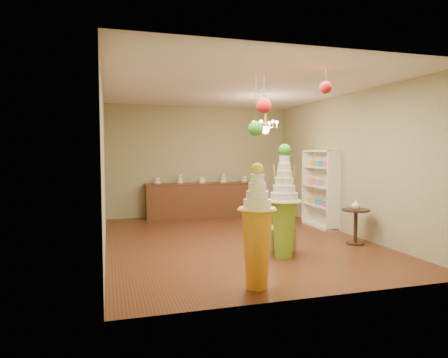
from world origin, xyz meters
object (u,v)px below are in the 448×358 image
object	(u,v)px
pedestal_green	(284,213)
pedestal_orange	(257,238)
round_table	(356,222)
sideboard	(202,199)

from	to	relation	value
pedestal_green	pedestal_orange	xyz separation A→B (m)	(-0.98, -1.29, -0.08)
round_table	pedestal_green	bearing A→B (deg)	-164.24
sideboard	round_table	bearing A→B (deg)	-61.85
sideboard	pedestal_green	bearing A→B (deg)	-85.15
pedestal_green	sideboard	distance (m)	4.44
pedestal_green	round_table	distance (m)	1.82
pedestal_green	sideboard	bearing A→B (deg)	94.85
pedestal_green	round_table	size ratio (longest dim) A/B	2.82
pedestal_orange	sideboard	bearing A→B (deg)	83.99
pedestal_green	sideboard	size ratio (longest dim) A/B	0.62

